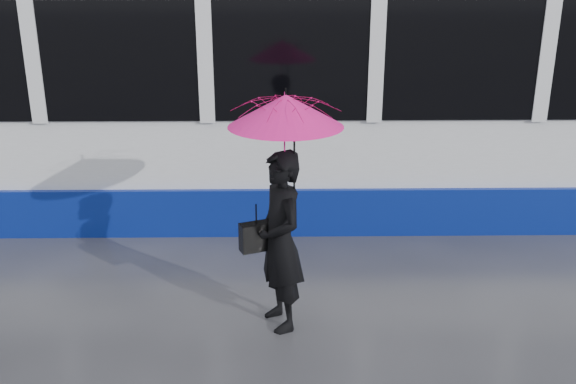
{
  "coord_description": "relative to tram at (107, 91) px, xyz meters",
  "views": [
    {
      "loc": [
        -0.44,
        -6.3,
        3.24
      ],
      "look_at": [
        -0.35,
        -0.19,
        1.1
      ],
      "focal_mm": 40.0,
      "sensor_mm": 36.0,
      "label": 1
    }
  ],
  "objects": [
    {
      "name": "ground",
      "position": [
        2.79,
        -2.5,
        -1.64
      ],
      "size": [
        90.0,
        90.0,
        0.0
      ],
      "primitive_type": "plane",
      "color": "#2C2C31",
      "rests_on": "ground"
    },
    {
      "name": "woman",
      "position": [
        2.36,
        -3.38,
        -0.78
      ],
      "size": [
        0.62,
        0.74,
        1.72
      ],
      "primitive_type": "imported",
      "rotation": [
        0.0,
        0.0,
        -1.18
      ],
      "color": "black",
      "rests_on": "ground"
    },
    {
      "name": "rails",
      "position": [
        2.79,
        -0.0,
        -1.63
      ],
      "size": [
        34.0,
        1.51,
        0.02
      ],
      "color": "#3F3D38",
      "rests_on": "ground"
    },
    {
      "name": "handbag",
      "position": [
        2.14,
        -3.36,
        -0.74
      ],
      "size": [
        0.33,
        0.24,
        0.45
      ],
      "rotation": [
        0.0,
        0.0,
        0.39
      ],
      "color": "black",
      "rests_on": "ground"
    },
    {
      "name": "tram",
      "position": [
        0.0,
        0.0,
        0.0
      ],
      "size": [
        26.0,
        2.56,
        3.35
      ],
      "color": "white",
      "rests_on": "ground"
    },
    {
      "name": "umbrella",
      "position": [
        2.41,
        -3.38,
        0.25
      ],
      "size": [
        1.32,
        1.32,
        1.16
      ],
      "rotation": [
        0.0,
        0.0,
        0.39
      ],
      "color": "#E61391",
      "rests_on": "ground"
    }
  ]
}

